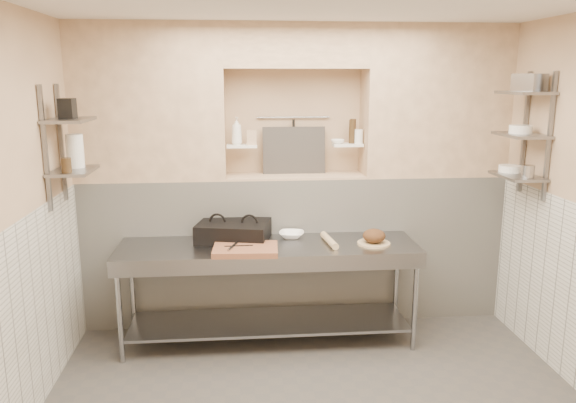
{
  "coord_description": "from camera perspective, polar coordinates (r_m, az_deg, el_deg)",
  "views": [
    {
      "loc": [
        -0.54,
        -3.48,
        2.32
      ],
      "look_at": [
        -0.14,
        0.9,
        1.35
      ],
      "focal_mm": 35.0,
      "sensor_mm": 36.0,
      "label": 1
    }
  ],
  "objects": [
    {
      "name": "wall_back",
      "position": [
        5.58,
        0.46,
        2.97
      ],
      "size": [
        4.0,
        0.1,
        2.8
      ],
      "primitive_type": "cube",
      "color": "tan",
      "rests_on": "ground"
    },
    {
      "name": "wall_front",
      "position": [
        1.82,
        13.53,
        -18.32
      ],
      "size": [
        4.0,
        0.1,
        2.8
      ],
      "primitive_type": "cube",
      "color": "tan",
      "rests_on": "ground"
    },
    {
      "name": "backwall_lower",
      "position": [
        5.5,
        0.7,
        -4.68
      ],
      "size": [
        4.0,
        0.4,
        1.4
      ],
      "primitive_type": "cube",
      "color": "silver",
      "rests_on": "floor"
    },
    {
      "name": "alcove_sill",
      "position": [
        5.33,
        0.72,
        2.63
      ],
      "size": [
        1.3,
        0.4,
        0.02
      ],
      "primitive_type": "cube",
      "color": "tan",
      "rests_on": "backwall_lower"
    },
    {
      "name": "backwall_pillar_left",
      "position": [
        5.29,
        -13.9,
        9.71
      ],
      "size": [
        1.35,
        0.4,
        1.4
      ],
      "primitive_type": "cube",
      "color": "tan",
      "rests_on": "backwall_lower"
    },
    {
      "name": "backwall_pillar_right",
      "position": [
        5.55,
        14.67,
        9.79
      ],
      "size": [
        1.35,
        0.4,
        1.4
      ],
      "primitive_type": "cube",
      "color": "tan",
      "rests_on": "backwall_lower"
    },
    {
      "name": "backwall_header",
      "position": [
        5.26,
        0.76,
        15.5
      ],
      "size": [
        1.3,
        0.4,
        0.4
      ],
      "primitive_type": "cube",
      "color": "tan",
      "rests_on": "backwall_lower"
    },
    {
      "name": "wainscot_left",
      "position": [
        4.1,
        -25.99,
        -12.17
      ],
      "size": [
        0.02,
        3.9,
        1.4
      ],
      "primitive_type": "cube",
      "color": "silver",
      "rests_on": "floor"
    },
    {
      "name": "alcove_shelf_left",
      "position": [
        5.26,
        -4.72,
        5.65
      ],
      "size": [
        0.28,
        0.16,
        0.02
      ],
      "primitive_type": "cube",
      "color": "white",
      "rests_on": "backwall_lower"
    },
    {
      "name": "alcove_shelf_right",
      "position": [
        5.37,
        6.07,
        5.75
      ],
      "size": [
        0.28,
        0.16,
        0.02
      ],
      "primitive_type": "cube",
      "color": "white",
      "rests_on": "backwall_lower"
    },
    {
      "name": "utensil_rail",
      "position": [
        5.44,
        0.55,
        8.55
      ],
      "size": [
        0.7,
        0.02,
        0.02
      ],
      "primitive_type": "cylinder",
      "rotation": [
        0.0,
        1.57,
        0.0
      ],
      "color": "gray",
      "rests_on": "wall_back"
    },
    {
      "name": "hanging_steel",
      "position": [
        5.43,
        0.57,
        6.75
      ],
      "size": [
        0.02,
        0.02,
        0.3
      ],
      "primitive_type": "cylinder",
      "color": "black",
      "rests_on": "utensil_rail"
    },
    {
      "name": "splash_panel",
      "position": [
        5.4,
        0.62,
        5.22
      ],
      "size": [
        0.6,
        0.08,
        0.45
      ],
      "primitive_type": "cube",
      "rotation": [
        -0.14,
        0.0,
        0.0
      ],
      "color": "#383330",
      "rests_on": "alcove_sill"
    },
    {
      "name": "shelf_rail_left_a",
      "position": [
        4.97,
        -22.04,
        5.53
      ],
      "size": [
        0.03,
        0.03,
        0.95
      ],
      "primitive_type": "cube",
      "color": "slate",
      "rests_on": "wall_left"
    },
    {
      "name": "shelf_rail_left_b",
      "position": [
        4.59,
        -23.45,
        4.91
      ],
      "size": [
        0.03,
        0.03,
        0.95
      ],
      "primitive_type": "cube",
      "color": "slate",
      "rests_on": "wall_left"
    },
    {
      "name": "wall_shelf_left_lower",
      "position": [
        4.76,
        -20.96,
        2.93
      ],
      "size": [
        0.3,
        0.5,
        0.02
      ],
      "primitive_type": "cube",
      "color": "slate",
      "rests_on": "wall_left"
    },
    {
      "name": "wall_shelf_left_upper",
      "position": [
        4.72,
        -21.34,
        7.72
      ],
      "size": [
        0.3,
        0.5,
        0.03
      ],
      "primitive_type": "cube",
      "color": "slate",
      "rests_on": "wall_left"
    },
    {
      "name": "shelf_rail_right_a",
      "position": [
        5.38,
        22.91,
        6.46
      ],
      "size": [
        0.03,
        0.03,
        1.05
      ],
      "primitive_type": "cube",
      "color": "slate",
      "rests_on": "wall_right"
    },
    {
      "name": "shelf_rail_right_b",
      "position": [
        5.03,
        25.02,
        5.92
      ],
      "size": [
        0.03,
        0.03,
        1.05
      ],
      "primitive_type": "cube",
      "color": "slate",
      "rests_on": "wall_right"
    },
    {
      "name": "wall_shelf_right_lower",
      "position": [
        5.18,
        22.28,
        2.41
      ],
      "size": [
        0.3,
        0.5,
        0.02
      ],
      "primitive_type": "cube",
      "color": "slate",
      "rests_on": "wall_right"
    },
    {
      "name": "wall_shelf_right_mid",
      "position": [
        5.14,
        22.6,
        6.25
      ],
      "size": [
        0.3,
        0.5,
        0.02
      ],
      "primitive_type": "cube",
      "color": "slate",
      "rests_on": "wall_right"
    },
    {
      "name": "wall_shelf_right_upper",
      "position": [
        5.12,
        22.94,
        10.14
      ],
      "size": [
        0.3,
        0.5,
        0.03
      ],
      "primitive_type": "cube",
      "color": "slate",
      "rests_on": "wall_right"
    },
    {
      "name": "prep_table",
      "position": [
        4.96,
        -1.97,
        -7.33
      ],
      "size": [
        2.6,
        0.7,
        0.9
      ],
      "color": "gray",
      "rests_on": "floor"
    },
    {
      "name": "panini_press",
      "position": [
        5.02,
        -5.55,
        -3.03
      ],
      "size": [
        0.7,
        0.57,
        0.17
      ],
      "rotation": [
        0.0,
        0.0,
        -0.22
      ],
      "color": "black",
      "rests_on": "prep_table"
    },
    {
      "name": "cutting_board",
      "position": [
        4.7,
        -4.34,
        -4.89
      ],
      "size": [
        0.55,
        0.4,
        0.05
      ],
      "primitive_type": "cube",
      "rotation": [
        0.0,
        0.0,
        -0.06
      ],
      "color": "brown",
      "rests_on": "prep_table"
    },
    {
      "name": "knife_blade",
      "position": [
        4.71,
        -5.03,
        -4.53
      ],
      "size": [
        0.24,
        0.03,
        0.01
      ],
      "primitive_type": "cube",
      "rotation": [
        0.0,
        0.0,
        0.03
      ],
      "color": "gray",
      "rests_on": "cutting_board"
    },
    {
      "name": "tongs",
      "position": [
        4.68,
        -5.62,
        -4.55
      ],
      "size": [
        0.09,
        0.23,
        0.02
      ],
      "primitive_type": "cylinder",
      "rotation": [
        1.57,
        0.0,
        -0.31
      ],
      "color": "gray",
      "rests_on": "cutting_board"
    },
    {
      "name": "mixing_bowl",
      "position": [
        5.1,
        0.36,
        -3.39
      ],
      "size": [
        0.26,
        0.26,
        0.06
      ],
      "primitive_type": "imported",
      "rotation": [
        0.0,
        0.0,
        -0.18
      ],
      "color": "white",
      "rests_on": "prep_table"
    },
    {
      "name": "rolling_pin",
      "position": [
        4.93,
        4.21,
        -3.96
      ],
      "size": [
        0.1,
        0.4,
        0.06
      ],
      "primitive_type": "cylinder",
      "rotation": [
        1.57,
        0.0,
        0.11
      ],
      "color": "tan",
      "rests_on": "prep_table"
    },
    {
      "name": "bread_board",
      "position": [
        4.97,
        8.71,
        -4.22
      ],
      "size": [
        0.29,
        0.29,
        0.02
      ],
      "primitive_type": "cylinder",
      "color": "tan",
      "rests_on": "prep_table"
    },
    {
      "name": "bread_loaf",
      "position": [
        4.95,
        8.74,
        -3.46
      ],
      "size": [
        0.2,
        0.2,
        0.12
      ],
      "primitive_type": "ellipsoid",
      "color": "#4C2D19",
      "rests_on": "bread_board"
    },
    {
      "name": "bottle_soap",
      "position": [
        5.25,
        -5.24,
        7.16
      ],
      "size": [
        0.12,
        0.12,
        0.26
      ],
      "primitive_type": "imported",
      "rotation": [
        0.0,
        0.0,
        0.26
      ],
      "color": "white",
      "rests_on": "alcove_shelf_left"
    },
    {
      "name": "jar_alcove",
      "position": [
        5.25,
        -3.73,
        6.51
      ],
      "size": [
        0.09,
        0.09,
        0.13
      ],
      "primitive_type": "cube",
      "color": "tan",
      "rests_on": "alcove_shelf_left"
    },
    {
      "name": "bowl_alcove",
      "position": [
        5.34,
        5.06,
        6.09
      ],
      "size": [
        0.16,
        0.16,
        0.04
      ],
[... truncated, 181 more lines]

